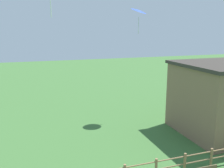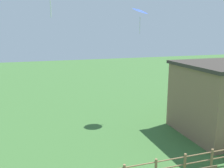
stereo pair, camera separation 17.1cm
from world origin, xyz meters
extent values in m
cylinder|color=olive|center=(3.54, 5.93, 0.57)|extent=(0.14, 0.14, 1.14)
cylinder|color=olive|center=(5.31, 5.93, 0.57)|extent=(0.14, 0.14, 1.14)
cylinder|color=olive|center=(0.00, 5.93, 0.97)|extent=(21.24, 0.07, 0.07)
cone|color=blue|center=(4.88, 15.30, 9.30)|extent=(1.91, 1.90, 0.59)
cylinder|color=silver|center=(4.88, 15.30, 8.05)|extent=(0.05, 0.05, 1.39)
camera|label=1|loc=(-4.23, -4.55, 7.72)|focal=40.00mm
camera|label=2|loc=(-4.07, -4.60, 7.72)|focal=40.00mm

